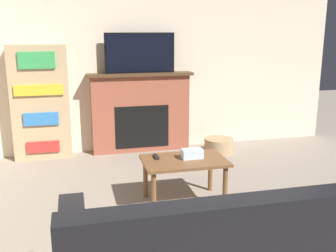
{
  "coord_description": "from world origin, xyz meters",
  "views": [
    {
      "loc": [
        -0.95,
        -1.36,
        1.78
      ],
      "look_at": [
        0.04,
        2.68,
        0.76
      ],
      "focal_mm": 42.0,
      "sensor_mm": 36.0,
      "label": 1
    }
  ],
  "objects_px": {
    "tv": "(140,53)",
    "bookshelf": "(41,103)",
    "storage_basket": "(219,146)",
    "fireplace": "(141,112)",
    "coffee_table": "(184,166)"
  },
  "relations": [
    {
      "from": "coffee_table",
      "to": "fireplace",
      "type": "bearing_deg",
      "value": 93.55
    },
    {
      "from": "tv",
      "to": "fireplace",
      "type": "bearing_deg",
      "value": 90.0
    },
    {
      "from": "tv",
      "to": "bookshelf",
      "type": "bearing_deg",
      "value": -179.92
    },
    {
      "from": "bookshelf",
      "to": "storage_basket",
      "type": "bearing_deg",
      "value": -8.76
    },
    {
      "from": "bookshelf",
      "to": "storage_basket",
      "type": "distance_m",
      "value": 2.63
    },
    {
      "from": "fireplace",
      "to": "tv",
      "type": "bearing_deg",
      "value": -90.0
    },
    {
      "from": "fireplace",
      "to": "storage_basket",
      "type": "distance_m",
      "value": 1.26
    },
    {
      "from": "tv",
      "to": "bookshelf",
      "type": "relative_size",
      "value": 0.63
    },
    {
      "from": "fireplace",
      "to": "storage_basket",
      "type": "height_order",
      "value": "fireplace"
    },
    {
      "from": "fireplace",
      "to": "bookshelf",
      "type": "xyz_separation_m",
      "value": [
        -1.41,
        -0.02,
        0.21
      ]
    },
    {
      "from": "bookshelf",
      "to": "storage_basket",
      "type": "height_order",
      "value": "bookshelf"
    },
    {
      "from": "coffee_table",
      "to": "storage_basket",
      "type": "xyz_separation_m",
      "value": [
        0.98,
        1.52,
        -0.29
      ]
    },
    {
      "from": "fireplace",
      "to": "storage_basket",
      "type": "xyz_separation_m",
      "value": [
        1.1,
        -0.41,
        -0.48
      ]
    },
    {
      "from": "fireplace",
      "to": "tv",
      "type": "relative_size",
      "value": 1.53
    },
    {
      "from": "tv",
      "to": "coffee_table",
      "type": "xyz_separation_m",
      "value": [
        0.12,
        -1.91,
        -1.06
      ]
    }
  ]
}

